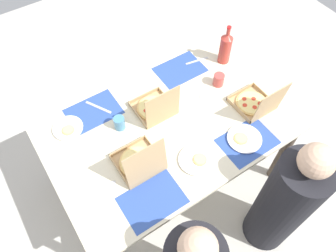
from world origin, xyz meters
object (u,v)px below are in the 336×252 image
Objects in this scene: plate_near_right at (244,139)px; cup_dark at (119,123)px; pizza_box_corner_right at (256,103)px; plate_far_right at (196,160)px; pizza_box_corner_left at (140,162)px; pizza_box_edge_far at (155,108)px; plate_middle at (68,128)px; soda_bottle at (225,48)px; diner_left_seat at (283,203)px; cup_clear_left at (219,80)px.

cup_dark is at bearing -40.31° from plate_near_right.
pizza_box_corner_right is 0.61m from plate_far_right.
pizza_box_corner_right is (-0.90, 0.04, -0.00)m from pizza_box_corner_left.
plate_far_right is (0.60, 0.12, -0.04)m from pizza_box_corner_right.
pizza_box_corner_left is at bearing 45.17° from pizza_box_edge_far.
pizza_box_edge_far is 1.44× the size of plate_middle.
plate_near_right is at bearing 139.69° from cup_dark.
pizza_box_corner_right is at bearing 77.34° from soda_bottle.
pizza_box_corner_left is at bearing -43.50° from diner_left_seat.
pizza_box_corner_right reaches higher than plate_near_right.
diner_left_seat reaches higher than plate_far_right.
cup_clear_left is at bearing 167.85° from plate_middle.
plate_middle is 1.11m from cup_clear_left.
soda_bottle is 3.29× the size of cup_dark.
soda_bottle is at bearing -102.66° from pizza_box_corner_right.
pizza_box_corner_left is 0.91m from pizza_box_corner_right.
diner_left_seat is at bearing 136.50° from pizza_box_corner_left.
diner_left_seat reaches higher than plate_near_right.
soda_bottle reaches higher than cup_dark.
pizza_box_edge_far is 0.63m from plate_near_right.
pizza_box_corner_right is (-0.60, 0.35, -0.00)m from pizza_box_edge_far.
cup_clear_left is (-0.83, -0.27, -0.00)m from pizza_box_corner_left.
pizza_box_edge_far is 0.47m from plate_far_right.
plate_middle is 0.17× the size of diner_left_seat.
pizza_box_edge_far is 0.69m from pizza_box_corner_right.
pizza_box_corner_left reaches higher than plate_near_right.
plate_middle is at bearing -62.49° from pizza_box_corner_left.
plate_middle is 0.88m from plate_far_right.
plate_far_right is 0.67m from cup_clear_left.
pizza_box_edge_far is at bearing 10.72° from soda_bottle.
plate_near_right is 0.74m from soda_bottle.
cup_dark is at bearing -23.00° from pizza_box_corner_right.
cup_clear_left is at bearing -99.37° from diner_left_seat.
cup_dark reaches higher than plate_far_right.
pizza_box_edge_far is 0.60m from plate_middle.
plate_middle is 2.06× the size of cup_dark.
diner_left_seat is (-0.68, 0.64, -0.25)m from pizza_box_corner_left.
plate_near_right is at bearing 172.73° from plate_far_right.
cup_clear_left is at bearing 175.83° from cup_dark.
pizza_box_edge_far is (-0.30, -0.31, -0.00)m from pizza_box_corner_left.
soda_bottle reaches higher than pizza_box_corner_right.
cup_dark is 1.19m from diner_left_seat.
pizza_box_corner_left is 1.04× the size of pizza_box_corner_right.
plate_far_right is (-0.31, 0.16, -0.04)m from pizza_box_corner_left.
plate_near_right and plate_far_right have the same top height.
pizza_box_corner_left is 0.93× the size of soda_bottle.
pizza_box_corner_left reaches higher than pizza_box_edge_far.
plate_middle is at bearing -2.80° from soda_bottle.
cup_dark is (0.27, -0.49, 0.04)m from plate_far_right.
plate_middle is 0.35m from cup_dark.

